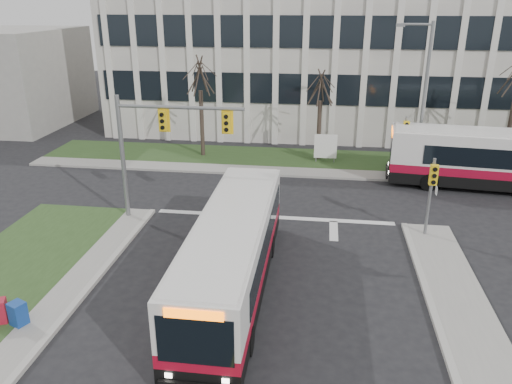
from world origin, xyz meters
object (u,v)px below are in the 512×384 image
object	(u,v)px
newspaper_box_blue	(18,315)
directory_sign	(326,147)
streetlight	(422,91)
bus_main	(233,255)
bus_cross	(502,162)

from	to	relation	value
newspaper_box_blue	directory_sign	bearing A→B (deg)	87.30
streetlight	directory_sign	size ratio (longest dim) A/B	4.60
streetlight	bus_main	size ratio (longest dim) A/B	0.82
bus_cross	directory_sign	bearing A→B (deg)	-103.19
streetlight	bus_cross	bearing A→B (deg)	-26.09
directory_sign	bus_main	world-z (taller)	bus_main
streetlight	bus_main	xyz separation A→B (m)	(-8.86, -14.92, -3.70)
bus_main	bus_cross	bearing A→B (deg)	43.57
directory_sign	bus_cross	xyz separation A→B (m)	(10.02, -3.50, 0.49)
streetlight	bus_cross	size ratio (longest dim) A/B	0.74
streetlight	newspaper_box_blue	bearing A→B (deg)	-130.59
bus_main	newspaper_box_blue	bearing A→B (deg)	-154.11
directory_sign	streetlight	bearing A→B (deg)	-13.23
directory_sign	newspaper_box_blue	bearing A→B (deg)	-117.29
directory_sign	bus_cross	distance (m)	10.63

